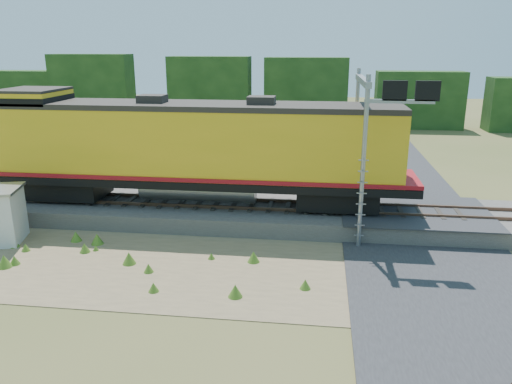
# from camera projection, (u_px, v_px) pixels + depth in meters

# --- Properties ---
(ground) EXTENTS (140.00, 140.00, 0.00)m
(ground) POSITION_uv_depth(u_px,v_px,m) (254.00, 273.00, 19.29)
(ground) COLOR #475123
(ground) RESTS_ON ground
(ballast) EXTENTS (70.00, 5.00, 0.80)m
(ballast) POSITION_uv_depth(u_px,v_px,m) (270.00, 214.00, 24.89)
(ballast) COLOR slate
(ballast) RESTS_ON ground
(rails) EXTENTS (70.00, 1.54, 0.16)m
(rails) POSITION_uv_depth(u_px,v_px,m) (270.00, 205.00, 24.75)
(rails) COLOR brown
(rails) RESTS_ON ballast
(dirt_shoulder) EXTENTS (26.00, 8.00, 0.03)m
(dirt_shoulder) POSITION_uv_depth(u_px,v_px,m) (207.00, 265.00, 20.01)
(dirt_shoulder) COLOR #8C7754
(dirt_shoulder) RESTS_ON ground
(road) EXTENTS (7.00, 66.00, 0.86)m
(road) POSITION_uv_depth(u_px,v_px,m) (438.00, 273.00, 19.11)
(road) COLOR #38383A
(road) RESTS_ON ground
(tree_line_north) EXTENTS (130.00, 3.00, 6.50)m
(tree_line_north) POSITION_uv_depth(u_px,v_px,m) (300.00, 97.00, 54.58)
(tree_line_north) COLOR #173413
(tree_line_north) RESTS_ON ground
(weed_clumps) EXTENTS (15.00, 6.20, 0.56)m
(weed_clumps) POSITION_uv_depth(u_px,v_px,m) (167.00, 267.00, 19.82)
(weed_clumps) COLOR #4C7521
(weed_clumps) RESTS_ON ground
(locomotive) EXTENTS (21.21, 3.23, 5.47)m
(locomotive) POSITION_uv_depth(u_px,v_px,m) (191.00, 148.00, 24.45)
(locomotive) COLOR black
(locomotive) RESTS_ON rails
(signal_gantry) EXTENTS (2.93, 6.20, 7.38)m
(signal_gantry) POSITION_uv_depth(u_px,v_px,m) (371.00, 114.00, 22.24)
(signal_gantry) COLOR gray
(signal_gantry) RESTS_ON ground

